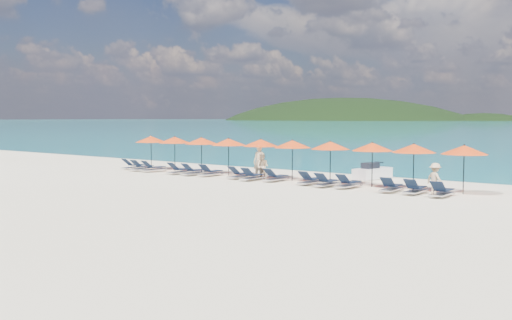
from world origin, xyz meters
The scene contains 32 objects.
ground centered at (0.00, 0.00, 0.00)m, with size 1400.00×1400.00×0.00m, color beige.
headland_main centered at (-300.00, 540.00, -38.00)m, with size 374.00×242.00×126.50m.
headland_small centered at (-150.00, 560.00, -35.00)m, with size 162.00×126.00×85.50m.
jetski centered at (4.22, 8.29, 0.38)m, with size 1.35×2.71×0.92m.
beachgoer_a centered at (-0.87, 4.40, 0.96)m, with size 0.70×0.46×1.93m, color tan.
beachgoer_b centered at (-0.49, 4.24, 0.74)m, with size 0.72×0.41×1.48m, color tan.
beachgoer_c centered at (9.45, 3.96, 0.72)m, with size 0.94×0.43×1.45m, color tan.
umbrella_0 centered at (-10.35, 4.79, 2.02)m, with size 2.10×2.10×2.28m.
umbrella_1 centered at (-8.23, 4.94, 2.02)m, with size 2.10×2.10×2.28m.
umbrella_2 centered at (-5.89, 4.99, 2.02)m, with size 2.10×2.10×2.28m.
umbrella_3 centered at (-3.49, 4.80, 2.02)m, with size 2.10×2.10×2.28m.
umbrella_4 centered at (-1.25, 5.05, 2.02)m, with size 2.10×2.10×2.28m.
umbrella_5 centered at (1.06, 4.91, 2.02)m, with size 2.10×2.10×2.28m.
umbrella_6 centered at (3.49, 4.87, 2.02)m, with size 2.10×2.10×2.28m.
umbrella_7 centered at (5.87, 4.93, 2.02)m, with size 2.10×2.10×2.28m.
umbrella_8 centered at (8.05, 4.87, 2.02)m, with size 2.10×2.10×2.28m.
umbrella_9 centered at (10.35, 5.05, 2.02)m, with size 2.10×2.10×2.28m.
lounger_0 centered at (-11.05, 3.86, 0.24)m, with size 0.78×1.75×0.66m.
lounger_1 centered at (-9.86, 3.55, 0.24)m, with size 0.70×1.73×0.66m.
lounger_2 centered at (-8.71, 3.52, 0.24)m, with size 0.75×1.74×0.66m.
lounger_3 centered at (-6.34, 3.51, 0.24)m, with size 0.69×1.72×0.66m.
lounger_4 centered at (-5.19, 3.54, 0.24)m, with size 0.67×1.72×0.66m.
lounger_5 centered at (-4.02, 3.78, 0.24)m, with size 0.67×1.72×0.66m.
lounger_6 centered at (-1.71, 3.77, 0.24)m, with size 0.79×1.75×0.66m.
lounger_7 centered at (-0.65, 3.54, 0.24)m, with size 0.68×1.72×0.66m.
lounger_8 centered at (0.66, 3.88, 0.24)m, with size 0.67×1.72×0.66m.
lounger_9 centered at (2.97, 3.79, 0.24)m, with size 0.64×1.71×0.66m.
lounger_10 centered at (4.10, 3.52, 0.24)m, with size 0.66×1.71×0.66m.
lounger_11 centered at (5.23, 3.68, 0.24)m, with size 0.70×1.73×0.66m.
lounger_12 centered at (7.50, 3.66, 0.24)m, with size 0.75×1.74×0.66m.
lounger_13 centered at (8.66, 3.64, 0.24)m, with size 0.68×1.72×0.66m.
lounger_14 centered at (9.95, 3.50, 0.24)m, with size 0.63×1.70×0.66m.
Camera 1 is at (18.73, -21.03, 3.49)m, focal length 40.00 mm.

